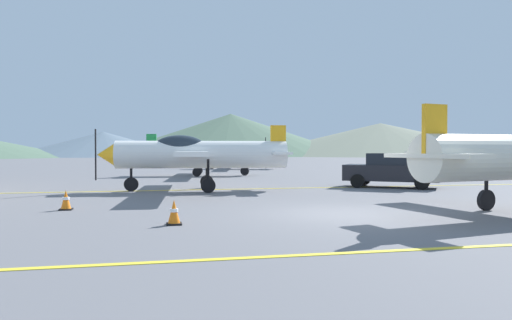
{
  "coord_description": "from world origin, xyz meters",
  "views": [
    {
      "loc": [
        -4.97,
        -11.96,
        1.76
      ],
      "look_at": [
        0.51,
        14.0,
        1.2
      ],
      "focal_mm": 32.54,
      "sensor_mm": 36.0,
      "label": 1
    }
  ],
  "objects": [
    {
      "name": "hill_centerright",
      "position": [
        18.72,
        141.18,
        6.94
      ],
      "size": [
        82.85,
        82.85,
        13.89
      ],
      "primitive_type": "cone",
      "color": "#4C6651",
      "rests_on": "ground_plane"
    },
    {
      "name": "airplane_far",
      "position": [
        -1.77,
        20.12,
        1.62
      ],
      "size": [
        8.38,
        9.62,
        2.87
      ],
      "color": "silver",
      "rests_on": "ground_plane"
    },
    {
      "name": "hill_centerleft",
      "position": [
        -20.29,
        125.85,
        3.48
      ],
      "size": [
        50.26,
        50.26,
        6.96
      ],
      "primitive_type": "cone",
      "color": "slate",
      "rests_on": "ground_plane"
    },
    {
      "name": "apron_line_far",
      "position": [
        0.0,
        8.64,
        0.01
      ],
      "size": [
        80.0,
        0.16,
        0.01
      ],
      "primitive_type": "cube",
      "color": "yellow",
      "rests_on": "ground_plane"
    },
    {
      "name": "traffic_cone_side",
      "position": [
        -4.61,
        -0.86,
        0.29
      ],
      "size": [
        0.36,
        0.36,
        0.59
      ],
      "color": "black",
      "rests_on": "ground_plane"
    },
    {
      "name": "traffic_cone_front",
      "position": [
        -7.64,
        2.54,
        0.29
      ],
      "size": [
        0.36,
        0.36,
        0.59
      ],
      "color": "black",
      "rests_on": "ground_plane"
    },
    {
      "name": "airplane_mid",
      "position": [
        -3.41,
        8.35,
        1.62
      ],
      "size": [
        8.35,
        9.61,
        2.87
      ],
      "color": "white",
      "rests_on": "ground_plane"
    },
    {
      "name": "ground_plane",
      "position": [
        0.0,
        0.0,
        0.0
      ],
      "size": [
        400.0,
        400.0,
        0.0
      ],
      "primitive_type": "plane",
      "color": "slate"
    },
    {
      "name": "apron_line_near",
      "position": [
        0.0,
        -4.57,
        0.01
      ],
      "size": [
        80.0,
        0.16,
        0.01
      ],
      "primitive_type": "cube",
      "color": "yellow",
      "rests_on": "ground_plane"
    },
    {
      "name": "car_sedan",
      "position": [
        5.85,
        8.14,
        0.84
      ],
      "size": [
        4.56,
        3.92,
        1.62
      ],
      "color": "black",
      "rests_on": "ground_plane"
    },
    {
      "name": "hill_right",
      "position": [
        66.67,
        129.09,
        5.33
      ],
      "size": [
        89.83,
        89.83,
        10.67
      ],
      "primitive_type": "cone",
      "color": "slate",
      "rests_on": "ground_plane"
    },
    {
      "name": "airplane_back",
      "position": [
        2.62,
        31.14,
        1.62
      ],
      "size": [
        8.41,
        9.59,
        2.87
      ],
      "color": "white",
      "rests_on": "ground_plane"
    }
  ]
}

